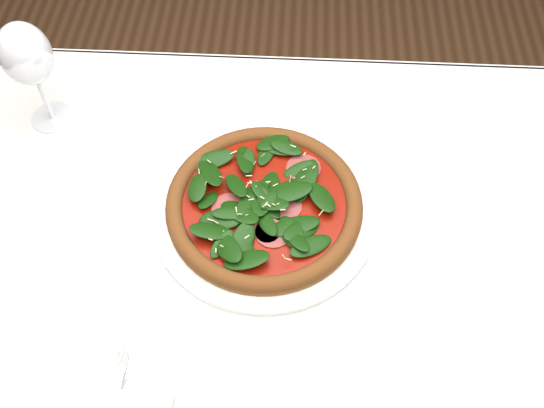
{
  "coord_description": "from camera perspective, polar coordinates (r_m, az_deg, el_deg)",
  "views": [
    {
      "loc": [
        0.04,
        -0.49,
        1.56
      ],
      "look_at": [
        0.01,
        0.04,
        0.77
      ],
      "focal_mm": 40.0,
      "sensor_mm": 36.0,
      "label": 1
    }
  ],
  "objects": [
    {
      "name": "ground",
      "position": [
        1.64,
        -0.58,
        -16.62
      ],
      "size": [
        6.0,
        6.0,
        0.0
      ],
      "primitive_type": "plane",
      "color": "brown",
      "rests_on": "ground"
    },
    {
      "name": "dining_table",
      "position": [
        1.04,
        -0.88,
        -5.74
      ],
      "size": [
        1.21,
        0.81,
        0.75
      ],
      "color": "silver",
      "rests_on": "ground"
    },
    {
      "name": "fork",
      "position": [
        0.86,
        -14.72,
        -16.93
      ],
      "size": [
        0.03,
        0.17,
        0.0
      ],
      "rotation": [
        0.0,
        0.0,
        -0.04
      ],
      "color": "silver",
      "rests_on": "napkin"
    },
    {
      "name": "wine_glass",
      "position": [
        1.07,
        -22.13,
        12.77
      ],
      "size": [
        0.08,
        0.08,
        0.21
      ],
      "color": "white",
      "rests_on": "dining_table"
    },
    {
      "name": "pizza",
      "position": [
        0.95,
        -0.74,
        0.14
      ],
      "size": [
        0.38,
        0.38,
        0.04
      ],
      "rotation": [
        0.0,
        0.0,
        -0.27
      ],
      "color": "#925E23",
      "rests_on": "plate"
    },
    {
      "name": "saucer_far",
      "position": [
        1.18,
        23.96,
        7.24
      ],
      "size": [
        0.14,
        0.14,
        0.01
      ],
      "color": "white",
      "rests_on": "dining_table"
    },
    {
      "name": "plate",
      "position": [
        0.96,
        -0.73,
        -0.55
      ],
      "size": [
        0.36,
        0.36,
        0.02
      ],
      "color": "white",
      "rests_on": "dining_table"
    }
  ]
}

